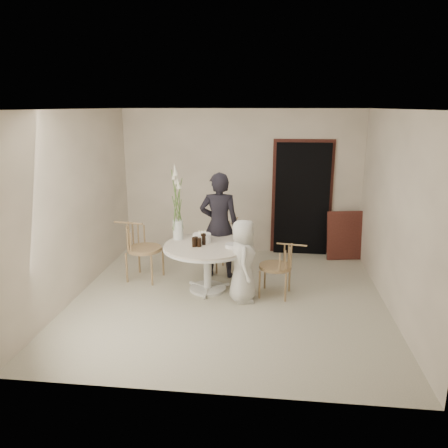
# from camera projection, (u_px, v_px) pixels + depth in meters

# --- Properties ---
(ground) EXTENTS (4.50, 4.50, 0.00)m
(ground) POSITION_uv_depth(u_px,v_px,m) (229.00, 297.00, 6.46)
(ground) COLOR beige
(ground) RESTS_ON ground
(room_shell) EXTENTS (4.50, 4.50, 4.50)m
(room_shell) POSITION_uv_depth(u_px,v_px,m) (229.00, 190.00, 6.04)
(room_shell) COLOR white
(room_shell) RESTS_ON ground
(doorway) EXTENTS (1.00, 0.10, 2.10)m
(doorway) POSITION_uv_depth(u_px,v_px,m) (302.00, 199.00, 8.16)
(doorway) COLOR black
(doorway) RESTS_ON ground
(door_trim) EXTENTS (1.12, 0.03, 2.22)m
(door_trim) POSITION_uv_depth(u_px,v_px,m) (302.00, 196.00, 8.18)
(door_trim) COLOR maroon
(door_trim) RESTS_ON ground
(table) EXTENTS (1.33, 1.33, 0.73)m
(table) POSITION_uv_depth(u_px,v_px,m) (207.00, 252.00, 6.58)
(table) COLOR silver
(table) RESTS_ON ground
(picture_frame) EXTENTS (0.69, 0.31, 0.89)m
(picture_frame) POSITION_uv_depth(u_px,v_px,m) (345.00, 235.00, 8.00)
(picture_frame) COLOR maroon
(picture_frame) RESTS_ON ground
(chair_far) EXTENTS (0.52, 0.55, 0.85)m
(chair_far) POSITION_uv_depth(u_px,v_px,m) (233.00, 238.00, 7.49)
(chair_far) COLOR #9F7F56
(chair_far) RESTS_ON ground
(chair_right) EXTENTS (0.54, 0.51, 0.83)m
(chair_right) POSITION_uv_depth(u_px,v_px,m) (283.00, 262.00, 6.38)
(chair_right) COLOR #9F7F56
(chair_right) RESTS_ON ground
(chair_left) EXTENTS (0.62, 0.58, 0.95)m
(chair_left) POSITION_uv_depth(u_px,v_px,m) (137.00, 242.00, 7.04)
(chair_left) COLOR #9F7F56
(chair_left) RESTS_ON ground
(girl) EXTENTS (0.65, 0.44, 1.74)m
(girl) POSITION_uv_depth(u_px,v_px,m) (219.00, 225.00, 7.07)
(girl) COLOR black
(girl) RESTS_ON ground
(boy) EXTENTS (0.46, 0.64, 1.21)m
(boy) POSITION_uv_depth(u_px,v_px,m) (243.00, 261.00, 6.22)
(boy) COLOR silver
(boy) RESTS_ON ground
(birthday_cake) EXTENTS (0.28, 0.28, 0.18)m
(birthday_cake) POSITION_uv_depth(u_px,v_px,m) (202.00, 238.00, 6.64)
(birthday_cake) COLOR white
(birthday_cake) RESTS_ON table
(cola_tumbler_a) EXTENTS (0.08, 0.08, 0.15)m
(cola_tumbler_a) POSITION_uv_depth(u_px,v_px,m) (196.00, 242.00, 6.45)
(cola_tumbler_a) COLOR black
(cola_tumbler_a) RESTS_ON table
(cola_tumbler_b) EXTENTS (0.07, 0.07, 0.13)m
(cola_tumbler_b) POSITION_uv_depth(u_px,v_px,m) (199.00, 242.00, 6.43)
(cola_tumbler_b) COLOR black
(cola_tumbler_b) RESTS_ON table
(cola_tumbler_c) EXTENTS (0.08, 0.08, 0.14)m
(cola_tumbler_c) POSITION_uv_depth(u_px,v_px,m) (194.00, 242.00, 6.43)
(cola_tumbler_c) COLOR black
(cola_tumbler_c) RESTS_ON table
(cola_tumbler_d) EXTENTS (0.08, 0.08, 0.17)m
(cola_tumbler_d) POSITION_uv_depth(u_px,v_px,m) (203.00, 239.00, 6.53)
(cola_tumbler_d) COLOR black
(cola_tumbler_d) RESTS_ON table
(plate_stack) EXTENTS (0.22, 0.22, 0.05)m
(plate_stack) POSITION_uv_depth(u_px,v_px,m) (232.00, 246.00, 6.41)
(plate_stack) COLOR white
(plate_stack) RESTS_ON table
(flower_vase) EXTENTS (0.16, 0.16, 1.19)m
(flower_vase) POSITION_uv_depth(u_px,v_px,m) (177.00, 208.00, 6.70)
(flower_vase) COLOR silver
(flower_vase) RESTS_ON table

